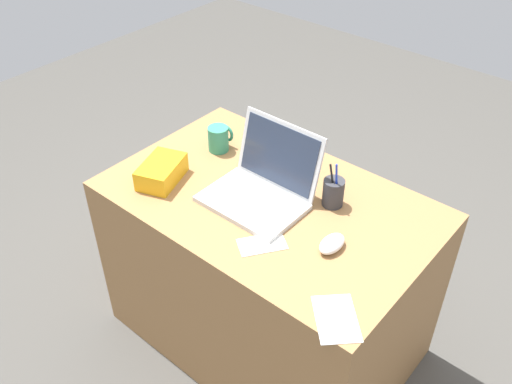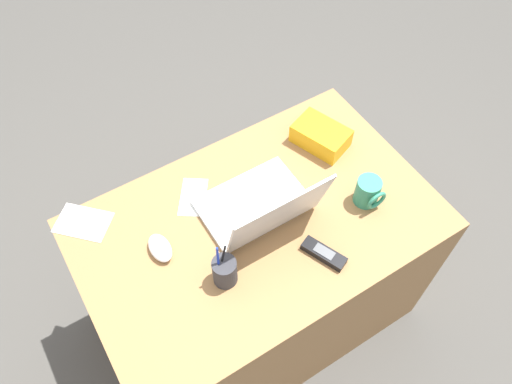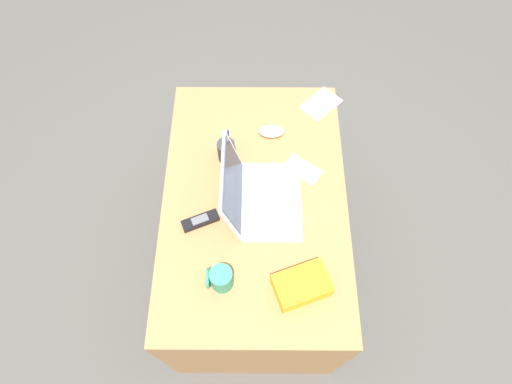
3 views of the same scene
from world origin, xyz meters
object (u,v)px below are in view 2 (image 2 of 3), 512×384
object	(u,v)px
snack_bag	(321,136)
computer_mouse	(160,248)
cordless_phone	(324,254)
laptop	(261,207)
pen_holder	(225,271)
coffee_mug_white	(368,192)

from	to	relation	value
snack_bag	computer_mouse	bearing A→B (deg)	8.16
cordless_phone	laptop	bearing A→B (deg)	-68.84
computer_mouse	snack_bag	bearing A→B (deg)	-171.74
computer_mouse	snack_bag	world-z (taller)	snack_bag
cordless_phone	pen_holder	distance (m)	0.31
pen_holder	computer_mouse	bearing A→B (deg)	-56.43
cordless_phone	snack_bag	size ratio (longest dim) A/B	0.79
snack_bag	coffee_mug_white	bearing A→B (deg)	86.14
computer_mouse	pen_holder	size ratio (longest dim) A/B	0.60
laptop	coffee_mug_white	xyz separation A→B (m)	(-0.32, 0.13, -0.00)
coffee_mug_white	cordless_phone	size ratio (longest dim) A/B	0.67
cordless_phone	pen_holder	size ratio (longest dim) A/B	0.83
pen_holder	snack_bag	size ratio (longest dim) A/B	0.94
laptop	snack_bag	bearing A→B (deg)	-156.31
laptop	coffee_mug_white	world-z (taller)	laptop
computer_mouse	cordless_phone	world-z (taller)	computer_mouse
computer_mouse	snack_bag	xyz separation A→B (m)	(-0.66, -0.10, 0.02)
laptop	computer_mouse	world-z (taller)	laptop
computer_mouse	laptop	bearing A→B (deg)	170.86
coffee_mug_white	snack_bag	bearing A→B (deg)	-93.86
coffee_mug_white	snack_bag	size ratio (longest dim) A/B	0.53
coffee_mug_white	cordless_phone	bearing A→B (deg)	20.83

